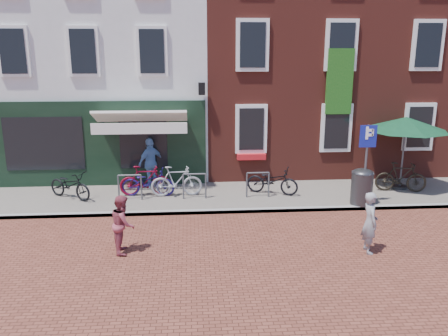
{
  "coord_description": "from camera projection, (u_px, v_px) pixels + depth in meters",
  "views": [
    {
      "loc": [
        -1.58,
        -12.5,
        4.61
      ],
      "look_at": [
        -0.65,
        0.18,
        1.34
      ],
      "focal_mm": 36.51,
      "sensor_mm": 36.0,
      "label": 1
    }
  ],
  "objects": [
    {
      "name": "bicycle_4",
      "position": [
        272.0,
        181.0,
        14.72
      ],
      "size": [
        1.78,
        1.21,
        0.89
      ],
      "primitive_type": "imported",
      "rotation": [
        0.0,
        0.0,
        1.16
      ],
      "color": "black",
      "rests_on": "sidewalk"
    },
    {
      "name": "ground",
      "position": [
        247.0,
        213.0,
        13.33
      ],
      "size": [
        80.0,
        80.0,
        0.0
      ],
      "primitive_type": "plane",
      "color": "brown"
    },
    {
      "name": "litter_bin",
      "position": [
        362.0,
        185.0,
        13.69
      ],
      "size": [
        0.64,
        0.64,
        1.18
      ],
      "color": "#373739",
      "rests_on": "sidewalk"
    },
    {
      "name": "cafe_person",
      "position": [
        151.0,
        163.0,
        15.4
      ],
      "size": [
        1.01,
        0.97,
        1.69
      ],
      "primitive_type": "imported",
      "rotation": [
        0.0,
        0.0,
        3.87
      ],
      "color": "#6C9ACE",
      "rests_on": "sidewalk"
    },
    {
      "name": "bicycle_2",
      "position": [
        148.0,
        182.0,
        14.53
      ],
      "size": [
        1.73,
        0.73,
        0.89
      ],
      "primitive_type": "imported",
      "rotation": [
        0.0,
        0.0,
        1.49
      ],
      "color": "#1A1053",
      "rests_on": "sidewalk"
    },
    {
      "name": "building_stucco",
      "position": [
        106.0,
        54.0,
        18.61
      ],
      "size": [
        8.0,
        8.0,
        9.0
      ],
      "primitive_type": "cube",
      "color": "silver",
      "rests_on": "ground"
    },
    {
      "name": "building_brick_mid",
      "position": [
        275.0,
        41.0,
        18.99
      ],
      "size": [
        6.0,
        8.0,
        10.0
      ],
      "primitive_type": "cube",
      "color": "maroon",
      "rests_on": "ground"
    },
    {
      "name": "building_brick_right",
      "position": [
        414.0,
        42.0,
        19.42
      ],
      "size": [
        6.0,
        8.0,
        10.0
      ],
      "primitive_type": "cube",
      "color": "maroon",
      "rests_on": "ground"
    },
    {
      "name": "bicycle_0",
      "position": [
        70.0,
        185.0,
        14.25
      ],
      "size": [
        1.73,
        1.42,
        0.89
      ],
      "primitive_type": "imported",
      "rotation": [
        0.0,
        0.0,
        0.98
      ],
      "color": "black",
      "rests_on": "sidewalk"
    },
    {
      "name": "woman",
      "position": [
        370.0,
        223.0,
        10.6
      ],
      "size": [
        0.36,
        0.54,
        1.47
      ],
      "primitive_type": "imported",
      "rotation": [
        0.0,
        0.0,
        1.55
      ],
      "color": "gray",
      "rests_on": "ground"
    },
    {
      "name": "sidewalk",
      "position": [
        271.0,
        195.0,
        14.84
      ],
      "size": [
        24.0,
        3.0,
        0.1
      ],
      "primitive_type": "cube",
      "color": "slate",
      "rests_on": "ground"
    },
    {
      "name": "bicycle_3",
      "position": [
        177.0,
        181.0,
        14.48
      ],
      "size": [
        1.66,
        0.55,
        0.98
      ],
      "primitive_type": "imported",
      "rotation": [
        0.0,
        0.0,
        1.62
      ],
      "color": "#98999B",
      "rests_on": "sidewalk"
    },
    {
      "name": "parasol",
      "position": [
        406.0,
        121.0,
        14.89
      ],
      "size": [
        2.74,
        2.74,
        2.53
      ],
      "color": "#4C4C4F",
      "rests_on": "sidewalk"
    },
    {
      "name": "bicycle_5",
      "position": [
        401.0,
        177.0,
        14.96
      ],
      "size": [
        1.7,
        0.81,
        0.98
      ],
      "primitive_type": "imported",
      "rotation": [
        0.0,
        0.0,
        1.35
      ],
      "color": "black",
      "rests_on": "sidewalk"
    },
    {
      "name": "boy",
      "position": [
        123.0,
        224.0,
        10.63
      ],
      "size": [
        0.59,
        0.72,
        1.39
      ],
      "primitive_type": "imported",
      "rotation": [
        0.0,
        0.0,
        1.67
      ],
      "color": "#9A3F4C",
      "rests_on": "ground"
    },
    {
      "name": "parking_sign",
      "position": [
        367.0,
        150.0,
        13.39
      ],
      "size": [
        0.5,
        0.07,
        2.43
      ],
      "color": "#4C4C4F",
      "rests_on": "sidewalk"
    },
    {
      "name": "bicycle_1",
      "position": [
        145.0,
        181.0,
        14.54
      ],
      "size": [
        1.64,
        0.49,
        0.98
      ],
      "primitive_type": "imported",
      "rotation": [
        0.0,
        0.0,
        1.59
      ],
      "color": "#630518",
      "rests_on": "sidewalk"
    }
  ]
}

